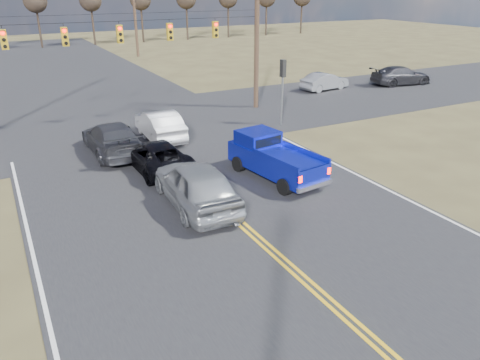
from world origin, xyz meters
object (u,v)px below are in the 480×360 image
pickup_truck (273,158)px  cross_car_east_near (325,81)px  silver_suv (196,184)px  white_car_queue (160,125)px  black_suv (157,156)px  dgrey_car_queue (112,138)px  cross_car_east_far (401,76)px

pickup_truck → cross_car_east_near: pickup_truck is taller
silver_suv → white_car_queue: size_ratio=1.10×
pickup_truck → black_suv: size_ratio=1.08×
silver_suv → cross_car_east_near: (17.56, 14.90, -0.21)m
dgrey_car_queue → cross_car_east_near: bearing=-159.0°
pickup_truck → dgrey_car_queue: bearing=122.5°
cross_car_east_far → black_suv: bearing=119.1°
silver_suv → cross_car_east_far: bearing=-148.5°
silver_suv → dgrey_car_queue: (-1.33, 7.61, -0.11)m
white_car_queue → dgrey_car_queue: (-2.93, -1.24, -0.00)m
dgrey_car_queue → cross_car_east_near: dgrey_car_queue is taller
pickup_truck → cross_car_east_far: size_ratio=0.97×
cross_car_east_far → dgrey_car_queue: bearing=111.7°
pickup_truck → black_suv: pickup_truck is taller
cross_car_east_near → white_car_queue: bearing=102.6°
pickup_truck → black_suv: bearing=134.3°
cross_car_east_near → cross_car_east_far: bearing=-108.5°
dgrey_car_queue → pickup_truck: bearing=130.1°
white_car_queue → cross_car_east_near: bearing=-156.9°
pickup_truck → cross_car_east_far: bearing=23.7°
cross_car_east_far → silver_suv: bearing=127.6°
pickup_truck → silver_suv: pickup_truck is taller
white_car_queue → cross_car_east_far: bearing=-166.0°
black_suv → cross_car_east_near: bearing=-150.9°
dgrey_car_queue → silver_suv: bearing=99.8°
dgrey_car_queue → white_car_queue: bearing=-157.2°
pickup_truck → white_car_queue: bearing=100.6°
dgrey_car_queue → cross_car_east_far: dgrey_car_queue is taller
white_car_queue → dgrey_car_queue: size_ratio=0.88×
dgrey_car_queue → black_suv: bearing=111.4°
white_car_queue → cross_car_east_near: (15.96, 6.06, -0.10)m
silver_suv → cross_car_east_near: size_ratio=1.25×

